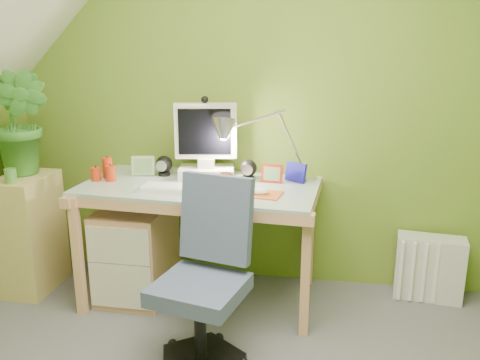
% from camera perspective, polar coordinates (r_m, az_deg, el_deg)
% --- Properties ---
extents(wall_back, '(3.20, 0.01, 2.40)m').
position_cam_1_polar(wall_back, '(3.24, 1.85, 8.82)').
color(wall_back, olive).
rests_on(wall_back, floor).
extents(desk, '(1.44, 0.79, 0.75)m').
position_cam_1_polar(desk, '(3.16, -4.42, -7.00)').
color(desk, tan).
rests_on(desk, floor).
extents(monitor, '(0.45, 0.31, 0.57)m').
position_cam_1_polar(monitor, '(3.14, -3.87, 5.45)').
color(monitor, beige).
rests_on(monitor, desk).
extents(speaker_left, '(0.11, 0.11, 0.13)m').
position_cam_1_polar(speaker_left, '(3.24, -8.53, 1.62)').
color(speaker_left, black).
rests_on(speaker_left, desk).
extents(speaker_right, '(0.11, 0.11, 0.13)m').
position_cam_1_polar(speaker_right, '(3.11, 0.96, 1.20)').
color(speaker_right, black).
rests_on(speaker_right, desk).
extents(keyboard, '(0.44, 0.16, 0.02)m').
position_cam_1_polar(keyboard, '(2.92, -6.77, -0.95)').
color(keyboard, white).
rests_on(keyboard, desk).
extents(mousepad, '(0.26, 0.20, 0.01)m').
position_cam_1_polar(mousepad, '(2.83, 2.21, -1.57)').
color(mousepad, '#C8581F').
rests_on(mousepad, desk).
extents(mouse, '(0.11, 0.08, 0.04)m').
position_cam_1_polar(mouse, '(2.82, 2.21, -1.28)').
color(mouse, white).
rests_on(mouse, mousepad).
extents(amber_tumbler, '(0.09, 0.09, 0.10)m').
position_cam_1_polar(amber_tumbler, '(2.90, -1.54, -0.16)').
color(amber_tumbler, '#8E4214').
rests_on(amber_tumbler, desk).
extents(candle_cluster, '(0.20, 0.18, 0.13)m').
position_cam_1_polar(candle_cluster, '(3.22, -14.94, 1.17)').
color(candle_cluster, red).
rests_on(candle_cluster, desk).
extents(photo_frame_red, '(0.13, 0.03, 0.11)m').
position_cam_1_polar(photo_frame_red, '(3.06, 3.62, 0.75)').
color(photo_frame_red, red).
rests_on(photo_frame_red, desk).
extents(photo_frame_blue, '(0.13, 0.09, 0.12)m').
position_cam_1_polar(photo_frame_blue, '(3.08, 6.29, 0.88)').
color(photo_frame_blue, '#161596').
rests_on(photo_frame_blue, desk).
extents(photo_frame_green, '(0.15, 0.05, 0.12)m').
position_cam_1_polar(photo_frame_green, '(3.26, -10.81, 1.59)').
color(photo_frame_green, '#97BA80').
rests_on(photo_frame_green, desk).
extents(desk_lamp, '(0.63, 0.39, 0.63)m').
position_cam_1_polar(desk_lamp, '(3.06, 4.39, 5.74)').
color(desk_lamp, silver).
rests_on(desk_lamp, desk).
extents(side_ledge, '(0.28, 0.43, 0.76)m').
position_cam_1_polar(side_ledge, '(3.54, -22.52, -5.54)').
color(side_ledge, tan).
rests_on(side_ledge, floor).
extents(potted_plant, '(0.40, 0.33, 0.66)m').
position_cam_1_polar(potted_plant, '(3.40, -23.32, 5.96)').
color(potted_plant, '#377928').
rests_on(potted_plant, side_ledge).
extents(green_cup, '(0.08, 0.08, 0.09)m').
position_cam_1_polar(green_cup, '(3.29, -24.35, 0.42)').
color(green_cup, '#508C3A').
rests_on(green_cup, side_ledge).
extents(task_chair, '(0.56, 0.56, 0.84)m').
position_cam_1_polar(task_chair, '(2.51, -4.59, -12.11)').
color(task_chair, '#414C6B').
rests_on(task_chair, floor).
extents(radiator, '(0.42, 0.21, 0.41)m').
position_cam_1_polar(radiator, '(3.42, 20.47, -9.22)').
color(radiator, silver).
rests_on(radiator, floor).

